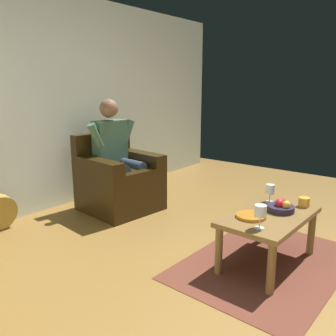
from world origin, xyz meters
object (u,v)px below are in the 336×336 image
Objects in this scene: person_seated at (117,151)px; coffee_table at (269,222)px; armchair at (118,182)px; candle_jar at (304,202)px; wine_glass_near at (260,212)px; fruit_bowl at (281,207)px; wine_glass_far at (270,190)px; decorative_dish at (251,216)px.

person_seated is 1.40× the size of coffee_table.
armchair is 2.12m from candle_jar.
fruit_bowl is (-0.44, -0.01, -0.08)m from wine_glass_near.
candle_jar is at bearing 101.07° from armchair.
armchair is 2.09m from wine_glass_near.
wine_glass_far is (-0.12, 1.83, 0.21)m from armchair.
fruit_bowl is at bearing 154.73° from decorative_dish.
decorative_dish is at bearing -138.28° from wine_glass_near.
candle_jar is (-0.19, 2.12, -0.23)m from person_seated.
coffee_table is (0.18, 1.96, 0.03)m from armchair.
armchair is 0.69× the size of person_seated.
wine_glass_far is (-0.12, 1.84, -0.16)m from person_seated.
person_seated is at bearing -90.00° from armchair.
armchair is at bearing -103.90° from wine_glass_near.
coffee_table is 0.20m from decorative_dish.
armchair reaches higher than fruit_bowl.
person_seated reaches higher than candle_jar.
person_seated reaches higher than coffee_table.
person_seated is 2.03m from fruit_bowl.
candle_jar is (-0.69, 0.10, -0.08)m from wine_glass_near.
candle_jar is at bearing 155.30° from decorative_dish.
wine_glass_far is at bearing -76.72° from candle_jar.
decorative_dish is at bearing -28.22° from coffee_table.
coffee_table is 0.41m from candle_jar.
armchair reaches higher than wine_glass_near.
wine_glass_near reaches higher than wine_glass_far.
wine_glass_far is 0.30m from candle_jar.
fruit_bowl reaches higher than candle_jar.
candle_jar is (-0.07, 0.28, -0.07)m from wine_glass_far.
wine_glass_near reaches higher than candle_jar.
armchair reaches higher than decorative_dish.
armchair is 0.96× the size of coffee_table.
wine_glass_near is at bearing 82.12° from person_seated.
candle_jar is at bearing 171.92° from wine_glass_near.
person_seated is 2.01m from coffee_table.
armchair is at bearing -91.63° from fruit_bowl.
wine_glass_near is at bearing 10.12° from coffee_table.
decorative_dish reaches higher than coffee_table.
coffee_table is 0.37m from wine_glass_far.
decorative_dish is at bearing -25.27° from fruit_bowl.
fruit_bowl is 0.94× the size of decorative_dish.
wine_glass_far is 0.72× the size of fruit_bowl.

